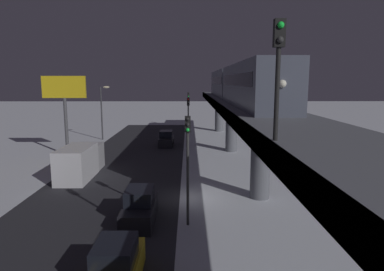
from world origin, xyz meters
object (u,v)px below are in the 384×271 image
Objects in this scene: sedan_black at (166,140)px; delivery_van at (81,161)px; subway_train at (236,83)px; sedan_yellow at (116,270)px; sedan_black_2 at (140,207)px; commercial_billboard at (64,95)px; traffic_light_far at (188,104)px; rail_signal at (278,59)px; traffic_light_near at (188,155)px; traffic_light_mid at (188,117)px.

delivery_van is (6.60, 14.43, 0.56)m from sedan_black.
sedan_yellow is at bearing 71.64° from subway_train.
subway_train reaches higher than sedan_black_2.
commercial_billboard reaches higher than sedan_black_2.
traffic_light_far reaches higher than delivery_van.
subway_train is at bearing -39.80° from sedan_black.
rail_signal is 0.62× the size of traffic_light_near.
subway_train reaches higher than sedan_black.
sedan_yellow is (8.07, 24.30, -7.30)m from subway_train.
sedan_black_2 is 0.63× the size of delivery_van.
sedan_yellow is 28.04m from commercial_billboard.
sedan_black_2 is 11.76m from delivery_van.
traffic_light_mid is at bearing -30.22° from subway_train.
sedan_black_2 is at bearing 90.00° from sedan_yellow.
sedan_yellow is 0.71× the size of traffic_light_mid.
delivery_van is 11.01m from commercial_billboard.
sedan_yellow is 0.71× the size of traffic_light_far.
sedan_yellow is at bearing -90.00° from sedan_black_2.
rail_signal is 0.88× the size of sedan_yellow.
traffic_light_near is 0.72× the size of commercial_billboard.
subway_train is at bearing -94.80° from rail_signal.
sedan_black is (5.91, -32.32, -8.26)m from rail_signal.
traffic_light_near is at bearing 90.00° from traffic_light_mid.
sedan_yellow is 6.87m from sedan_black_2.
traffic_light_far is at bearing -90.00° from traffic_light_mid.
traffic_light_near is at bearing 132.21° from delivery_van.
commercial_billboard is (18.86, -0.87, -1.27)m from subway_train.
traffic_light_mid is at bearing -131.56° from delivery_van.
commercial_billboard is (10.79, -18.30, 6.03)m from sedan_black_2.
rail_signal is at bearing 124.96° from delivery_van.
sedan_black is 5.82m from traffic_light_mid.
traffic_light_near is at bearing 125.70° from commercial_billboard.
rail_signal is 50.13m from traffic_light_far.
commercial_billboard is at bearing 59.59° from traffic_light_far.
sedan_yellow is at bearing 64.63° from traffic_light_near.
rail_signal is 13.03m from sedan_black_2.
subway_train is 4.14× the size of commercial_billboard.
rail_signal is 0.62× the size of traffic_light_far.
traffic_light_mid is 1.00× the size of traffic_light_far.
traffic_light_mid is at bearing 90.00° from traffic_light_far.
delivery_van is 1.16× the size of traffic_light_near.
traffic_light_mid reaches higher than sedan_yellow.
traffic_light_near reaches higher than delivery_van.
sedan_black_2 is at bearing 65.16° from subway_train.
subway_train reaches higher than delivery_van.
sedan_black is 0.67× the size of traffic_light_near.
rail_signal is 33.88m from sedan_black.
sedan_black is 0.48× the size of commercial_billboard.
subway_train is at bearing 71.64° from sedan_yellow.
sedan_black_2 is at bearing -90.00° from sedan_black.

